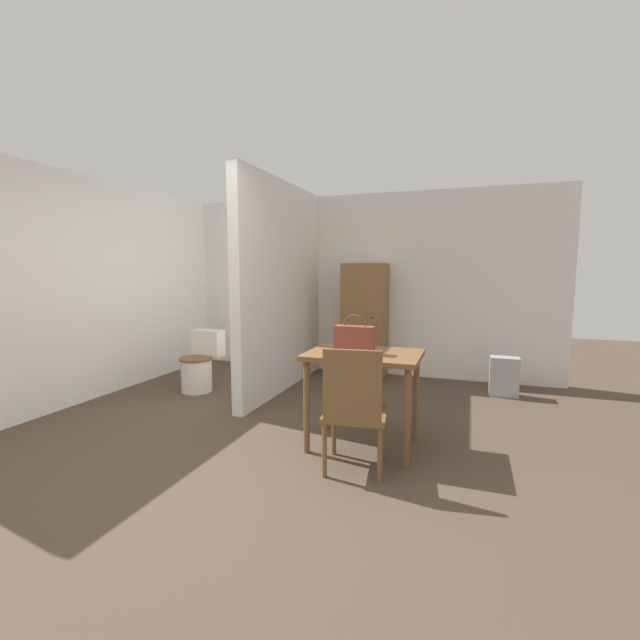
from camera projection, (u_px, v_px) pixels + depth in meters
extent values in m
plane|color=#4C3D30|center=(204.00, 485.00, 2.91)|extent=(16.00, 16.00, 0.00)
cube|color=white|center=(348.00, 285.00, 6.13)|extent=(5.69, 0.12, 2.50)
cube|color=white|center=(118.00, 287.00, 5.22)|extent=(0.12, 4.54, 2.50)
cube|color=white|center=(283.00, 287.00, 5.19)|extent=(0.12, 2.25, 2.50)
cube|color=brown|center=(364.00, 355.00, 3.48)|extent=(0.91, 0.66, 0.04)
cylinder|color=brown|center=(307.00, 407.00, 3.40)|extent=(0.05, 0.05, 0.75)
cylinder|color=brown|center=(407.00, 418.00, 3.14)|extent=(0.05, 0.05, 0.75)
cylinder|color=brown|center=(328.00, 389.00, 3.91)|extent=(0.05, 0.05, 0.75)
cylinder|color=brown|center=(416.00, 398.00, 3.65)|extent=(0.05, 0.05, 0.75)
cube|color=brown|center=(356.00, 413.00, 3.14)|extent=(0.50, 0.50, 0.04)
cube|color=brown|center=(352.00, 386.00, 2.90)|extent=(0.40, 0.08, 0.50)
cylinder|color=brown|center=(334.00, 430.00, 3.39)|extent=(0.04, 0.04, 0.40)
cylinder|color=brown|center=(383.00, 434.00, 3.31)|extent=(0.04, 0.04, 0.40)
cylinder|color=brown|center=(324.00, 450.00, 3.01)|extent=(0.04, 0.04, 0.40)
cylinder|color=brown|center=(380.00, 455.00, 2.93)|extent=(0.04, 0.04, 0.40)
cylinder|color=silver|center=(197.00, 376.00, 5.15)|extent=(0.37, 0.37, 0.39)
cylinder|color=brown|center=(196.00, 359.00, 5.13)|extent=(0.39, 0.39, 0.02)
cube|color=silver|center=(208.00, 343.00, 5.35)|extent=(0.40, 0.18, 0.33)
cube|color=brown|center=(355.00, 340.00, 3.44)|extent=(0.32, 0.11, 0.22)
torus|color=brown|center=(355.00, 326.00, 3.42)|extent=(0.19, 0.01, 0.19)
cube|color=brown|center=(365.00, 321.00, 5.79)|extent=(0.56, 0.46, 1.55)
sphere|color=black|center=(372.00, 318.00, 5.50)|extent=(0.02, 0.02, 0.02)
cube|color=#9E9EA3|center=(504.00, 376.00, 4.97)|extent=(0.32, 0.19, 0.46)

